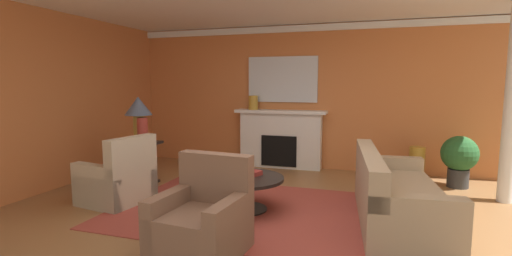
{
  "coord_description": "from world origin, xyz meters",
  "views": [
    {
      "loc": [
        1.24,
        -4.14,
        1.66
      ],
      "look_at": [
        -0.43,
        1.05,
        1.0
      ],
      "focal_mm": 25.86,
      "sensor_mm": 36.0,
      "label": 1
    }
  ],
  "objects_px": {
    "fireplace": "(280,140)",
    "armchair_near_window": "(118,181)",
    "vase_mantel_left": "(253,103)",
    "vase_tall_corner": "(417,164)",
    "mantel_mirror": "(282,79)",
    "coffee_table": "(246,185)",
    "side_table": "(140,160)",
    "sofa": "(395,198)",
    "table_lamp": "(138,110)",
    "armchair_facing_fireplace": "(202,223)",
    "potted_plant": "(459,157)",
    "vase_on_side_table": "(143,131)"
  },
  "relations": [
    {
      "from": "fireplace",
      "to": "armchair_near_window",
      "type": "distance_m",
      "value": 3.26
    },
    {
      "from": "fireplace",
      "to": "vase_mantel_left",
      "type": "height_order",
      "value": "vase_mantel_left"
    },
    {
      "from": "fireplace",
      "to": "vase_tall_corner",
      "type": "height_order",
      "value": "fireplace"
    },
    {
      "from": "mantel_mirror",
      "to": "coffee_table",
      "type": "relative_size",
      "value": 1.39
    },
    {
      "from": "coffee_table",
      "to": "side_table",
      "type": "height_order",
      "value": "side_table"
    },
    {
      "from": "sofa",
      "to": "coffee_table",
      "type": "distance_m",
      "value": 1.84
    },
    {
      "from": "vase_mantel_left",
      "to": "side_table",
      "type": "bearing_deg",
      "value": -126.35
    },
    {
      "from": "table_lamp",
      "to": "coffee_table",
      "type": "bearing_deg",
      "value": -17.97
    },
    {
      "from": "sofa",
      "to": "side_table",
      "type": "bearing_deg",
      "value": 172.26
    },
    {
      "from": "side_table",
      "to": "vase_mantel_left",
      "type": "distance_m",
      "value": 2.46
    },
    {
      "from": "armchair_facing_fireplace",
      "to": "vase_mantel_left",
      "type": "relative_size",
      "value": 3.44
    },
    {
      "from": "side_table",
      "to": "coffee_table",
      "type": "bearing_deg",
      "value": -17.97
    },
    {
      "from": "vase_mantel_left",
      "to": "potted_plant",
      "type": "xyz_separation_m",
      "value": [
        3.62,
        -0.45,
        -0.79
      ]
    },
    {
      "from": "sofa",
      "to": "side_table",
      "type": "height_order",
      "value": "sofa"
    },
    {
      "from": "fireplace",
      "to": "coffee_table",
      "type": "xyz_separation_m",
      "value": [
        0.18,
        -2.57,
        -0.21
      ]
    },
    {
      "from": "coffee_table",
      "to": "armchair_facing_fireplace",
      "type": "bearing_deg",
      "value": -89.84
    },
    {
      "from": "vase_tall_corner",
      "to": "potted_plant",
      "type": "bearing_deg",
      "value": -18.03
    },
    {
      "from": "side_table",
      "to": "table_lamp",
      "type": "bearing_deg",
      "value": 0.0
    },
    {
      "from": "vase_tall_corner",
      "to": "potted_plant",
      "type": "distance_m",
      "value": 0.66
    },
    {
      "from": "armchair_near_window",
      "to": "vase_tall_corner",
      "type": "distance_m",
      "value": 4.8
    },
    {
      "from": "fireplace",
      "to": "vase_on_side_table",
      "type": "height_order",
      "value": "fireplace"
    },
    {
      "from": "vase_mantel_left",
      "to": "fireplace",
      "type": "bearing_deg",
      "value": 5.12
    },
    {
      "from": "mantel_mirror",
      "to": "table_lamp",
      "type": "relative_size",
      "value": 1.85
    },
    {
      "from": "armchair_near_window",
      "to": "side_table",
      "type": "distance_m",
      "value": 0.97
    },
    {
      "from": "vase_on_side_table",
      "to": "fireplace",
      "type": "bearing_deg",
      "value": 48.89
    },
    {
      "from": "sofa",
      "to": "armchair_near_window",
      "type": "bearing_deg",
      "value": -173.91
    },
    {
      "from": "side_table",
      "to": "mantel_mirror",
      "type": "bearing_deg",
      "value": 46.57
    },
    {
      "from": "fireplace",
      "to": "side_table",
      "type": "xyz_separation_m",
      "value": [
        -1.91,
        -1.9,
        -0.14
      ]
    },
    {
      "from": "table_lamp",
      "to": "fireplace",
      "type": "bearing_deg",
      "value": 44.8
    },
    {
      "from": "mantel_mirror",
      "to": "vase_on_side_table",
      "type": "relative_size",
      "value": 3.3
    },
    {
      "from": "fireplace",
      "to": "side_table",
      "type": "height_order",
      "value": "fireplace"
    },
    {
      "from": "side_table",
      "to": "armchair_near_window",
      "type": "bearing_deg",
      "value": -72.89
    },
    {
      "from": "mantel_mirror",
      "to": "coffee_table",
      "type": "height_order",
      "value": "mantel_mirror"
    },
    {
      "from": "vase_tall_corner",
      "to": "vase_mantel_left",
      "type": "distance_m",
      "value": 3.18
    },
    {
      "from": "side_table",
      "to": "vase_tall_corner",
      "type": "bearing_deg",
      "value": 20.04
    },
    {
      "from": "fireplace",
      "to": "armchair_near_window",
      "type": "bearing_deg",
      "value": -119.96
    },
    {
      "from": "table_lamp",
      "to": "potted_plant",
      "type": "xyz_separation_m",
      "value": [
        4.98,
        1.4,
        -0.73
      ]
    },
    {
      "from": "fireplace",
      "to": "coffee_table",
      "type": "bearing_deg",
      "value": -86.01
    },
    {
      "from": "mantel_mirror",
      "to": "table_lamp",
      "type": "xyz_separation_m",
      "value": [
        -1.91,
        -2.02,
        -0.51
      ]
    },
    {
      "from": "armchair_near_window",
      "to": "vase_mantel_left",
      "type": "bearing_deg",
      "value": 68.79
    },
    {
      "from": "table_lamp",
      "to": "potted_plant",
      "type": "relative_size",
      "value": 0.9
    },
    {
      "from": "fireplace",
      "to": "sofa",
      "type": "bearing_deg",
      "value": -50.29
    },
    {
      "from": "potted_plant",
      "to": "vase_on_side_table",
      "type": "bearing_deg",
      "value": -162.51
    },
    {
      "from": "coffee_table",
      "to": "table_lamp",
      "type": "distance_m",
      "value": 2.37
    },
    {
      "from": "fireplace",
      "to": "vase_on_side_table",
      "type": "xyz_separation_m",
      "value": [
        -1.76,
        -2.02,
        0.37
      ]
    },
    {
      "from": "vase_on_side_table",
      "to": "vase_mantel_left",
      "type": "distance_m",
      "value": 2.34
    },
    {
      "from": "sofa",
      "to": "coffee_table",
      "type": "height_order",
      "value": "sofa"
    },
    {
      "from": "vase_on_side_table",
      "to": "coffee_table",
      "type": "bearing_deg",
      "value": -16.05
    },
    {
      "from": "potted_plant",
      "to": "vase_mantel_left",
      "type": "bearing_deg",
      "value": 172.98
    },
    {
      "from": "mantel_mirror",
      "to": "vase_tall_corner",
      "type": "relative_size",
      "value": 2.35
    }
  ]
}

